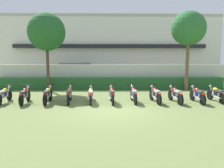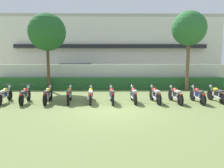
% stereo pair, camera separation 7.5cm
% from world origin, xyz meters
% --- Properties ---
extents(ground, '(60.00, 60.00, 0.00)m').
position_xyz_m(ground, '(0.00, 0.00, 0.00)').
color(ground, olive).
extents(building, '(22.22, 6.50, 6.63)m').
position_xyz_m(building, '(0.00, 15.02, 3.32)').
color(building, silver).
rests_on(building, ground).
extents(compound_wall, '(21.11, 0.30, 1.86)m').
position_xyz_m(compound_wall, '(0.00, 7.26, 0.93)').
color(compound_wall, silver).
rests_on(compound_wall, ground).
extents(hedge_row, '(16.89, 0.70, 0.91)m').
position_xyz_m(hedge_row, '(0.00, 6.56, 0.45)').
color(hedge_row, '#235628').
rests_on(hedge_row, ground).
extents(parked_car, '(4.57, 2.22, 1.89)m').
position_xyz_m(parked_car, '(-2.93, 9.65, 0.94)').
color(parked_car, '#9EA3A8').
rests_on(parked_car, ground).
extents(tree_near_inspector, '(2.62, 2.62, 5.49)m').
position_xyz_m(tree_near_inspector, '(-4.50, 5.87, 4.16)').
color(tree_near_inspector, '#4C3823').
rests_on(tree_near_inspector, ground).
extents(tree_far_side, '(2.42, 2.42, 5.66)m').
position_xyz_m(tree_far_side, '(5.50, 5.86, 4.41)').
color(tree_far_side, brown).
rests_on(tree_far_side, ground).
extents(motorcycle_in_row_0, '(0.60, 1.91, 0.94)m').
position_xyz_m(motorcycle_in_row_0, '(-5.75, 1.74, 0.44)').
color(motorcycle_in_row_0, black).
rests_on(motorcycle_in_row_0, ground).
extents(motorcycle_in_row_1, '(0.60, 1.89, 0.95)m').
position_xyz_m(motorcycle_in_row_1, '(-4.61, 1.59, 0.44)').
color(motorcycle_in_row_1, black).
rests_on(motorcycle_in_row_1, ground).
extents(motorcycle_in_row_2, '(0.60, 1.88, 0.97)m').
position_xyz_m(motorcycle_in_row_2, '(-3.41, 1.59, 0.45)').
color(motorcycle_in_row_2, black).
rests_on(motorcycle_in_row_2, ground).
extents(motorcycle_in_row_3, '(0.60, 1.92, 0.96)m').
position_xyz_m(motorcycle_in_row_3, '(-2.29, 1.71, 0.45)').
color(motorcycle_in_row_3, black).
rests_on(motorcycle_in_row_3, ground).
extents(motorcycle_in_row_4, '(0.60, 1.84, 0.94)m').
position_xyz_m(motorcycle_in_row_4, '(-1.14, 1.68, 0.44)').
color(motorcycle_in_row_4, black).
rests_on(motorcycle_in_row_4, ground).
extents(motorcycle_in_row_5, '(0.60, 1.84, 0.96)m').
position_xyz_m(motorcycle_in_row_5, '(-0.02, 1.60, 0.45)').
color(motorcycle_in_row_5, black).
rests_on(motorcycle_in_row_5, ground).
extents(motorcycle_in_row_6, '(0.60, 1.81, 0.95)m').
position_xyz_m(motorcycle_in_row_6, '(1.16, 1.74, 0.44)').
color(motorcycle_in_row_6, black).
rests_on(motorcycle_in_row_6, ground).
extents(motorcycle_in_row_7, '(0.60, 1.86, 0.95)m').
position_xyz_m(motorcycle_in_row_7, '(2.31, 1.67, 0.44)').
color(motorcycle_in_row_7, black).
rests_on(motorcycle_in_row_7, ground).
extents(motorcycle_in_row_8, '(0.60, 1.92, 0.95)m').
position_xyz_m(motorcycle_in_row_8, '(3.39, 1.62, 0.44)').
color(motorcycle_in_row_8, black).
rests_on(motorcycle_in_row_8, ground).
extents(motorcycle_in_row_9, '(0.60, 1.84, 0.95)m').
position_xyz_m(motorcycle_in_row_9, '(4.56, 1.57, 0.44)').
color(motorcycle_in_row_9, black).
rests_on(motorcycle_in_row_9, ground).
extents(motorcycle_in_row_10, '(0.60, 1.82, 0.95)m').
position_xyz_m(motorcycle_in_row_10, '(5.67, 1.74, 0.44)').
color(motorcycle_in_row_10, black).
rests_on(motorcycle_in_row_10, ground).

